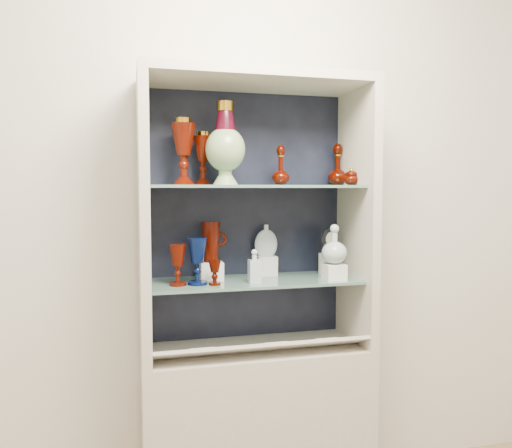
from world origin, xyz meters
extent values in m
cube|color=silver|center=(0.00, 1.75, 1.40)|extent=(3.50, 0.02, 2.80)
cube|color=#BDB3A0|center=(0.00, 1.53, 0.38)|extent=(1.00, 0.40, 0.75)
cube|color=black|center=(0.00, 1.72, 1.32)|extent=(0.98, 0.02, 1.15)
cube|color=#BDB3A0|center=(-0.48, 1.53, 1.32)|extent=(0.04, 0.40, 1.15)
cube|color=#BDB3A0|center=(0.48, 1.53, 1.32)|extent=(0.04, 0.40, 1.15)
cube|color=#BDB3A0|center=(0.00, 1.53, 1.92)|extent=(1.00, 0.40, 0.04)
cube|color=slate|center=(0.00, 1.55, 1.04)|extent=(0.92, 0.34, 0.01)
cube|color=slate|center=(0.00, 1.55, 1.46)|extent=(0.92, 0.34, 0.01)
cube|color=#BDB3A0|center=(0.00, 1.42, 0.78)|extent=(0.92, 0.17, 0.09)
cube|color=white|center=(-0.26, 1.42, 0.80)|extent=(0.10, 0.06, 0.03)
cube|color=white|center=(0.05, 1.42, 0.80)|extent=(0.10, 0.06, 0.03)
cube|color=white|center=(0.28, 1.42, 0.80)|extent=(0.10, 0.06, 0.03)
cube|color=silver|center=(-0.19, 1.60, 1.09)|extent=(0.10, 0.10, 0.08)
cube|color=silver|center=(0.08, 1.66, 1.09)|extent=(0.09, 0.09, 0.09)
cube|color=silver|center=(0.34, 1.47, 1.08)|extent=(0.09, 0.09, 0.07)
cube|color=silver|center=(0.37, 1.59, 1.10)|extent=(0.08, 0.08, 0.10)
camera|label=1|loc=(-0.54, -0.58, 1.45)|focal=35.00mm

